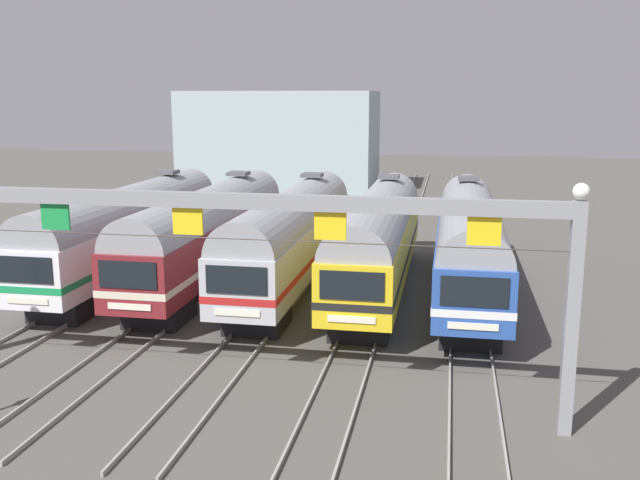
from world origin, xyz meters
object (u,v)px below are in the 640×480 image
object	(u,v)px
commuter_train_stainless	(292,233)
commuter_train_blue	(469,240)
commuter_train_yellow	(378,236)
catenary_gantry	(188,234)
commuter_train_white	(130,227)
commuter_train_maroon	(209,230)

from	to	relation	value
commuter_train_stainless	commuter_train_blue	distance (m)	8.35
commuter_train_yellow	catenary_gantry	bearing A→B (deg)	-107.18
commuter_train_white	commuter_train_stainless	size ratio (longest dim) A/B	1.00
commuter_train_maroon	commuter_train_stainless	size ratio (longest dim) A/B	1.00
commuter_train_blue	catenary_gantry	size ratio (longest dim) A/B	0.82
commuter_train_stainless	commuter_train_blue	size ratio (longest dim) A/B	1.00
commuter_train_white	commuter_train_stainless	world-z (taller)	same
commuter_train_white	catenary_gantry	xyz separation A→B (m)	(8.35, -13.50, 2.57)
commuter_train_blue	catenary_gantry	distance (m)	16.08
catenary_gantry	commuter_train_yellow	bearing A→B (deg)	72.82
commuter_train_yellow	commuter_train_stainless	bearing A→B (deg)	180.00
commuter_train_white	commuter_train_blue	distance (m)	16.70
commuter_train_white	commuter_train_blue	bearing A→B (deg)	0.00
commuter_train_white	commuter_train_maroon	size ratio (longest dim) A/B	1.00
commuter_train_stainless	catenary_gantry	distance (m)	13.74
commuter_train_stainless	commuter_train_white	bearing A→B (deg)	180.00
commuter_train_maroon	catenary_gantry	world-z (taller)	catenary_gantry
commuter_train_maroon	commuter_train_white	bearing A→B (deg)	180.00
commuter_train_maroon	catenary_gantry	bearing A→B (deg)	-72.82
commuter_train_blue	commuter_train_stainless	bearing A→B (deg)	180.00
commuter_train_stainless	catenary_gantry	xyz separation A→B (m)	(0.00, -13.50, 2.57)
commuter_train_stainless	commuter_train_blue	world-z (taller)	same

